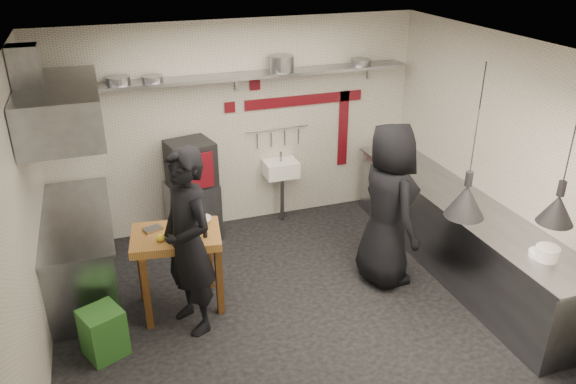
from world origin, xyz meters
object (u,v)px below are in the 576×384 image
object	(u,v)px
oven_stand	(194,211)
prep_table	(179,271)
chef_left	(188,243)
green_bin	(103,333)
chef_right	(388,205)
combi_oven	(191,163)

from	to	relation	value
oven_stand	prep_table	xyz separation A→B (m)	(-0.43, -1.47, 0.06)
chef_left	green_bin	bearing A→B (deg)	-100.70
oven_stand	chef_right	world-z (taller)	chef_right
green_bin	prep_table	xyz separation A→B (m)	(0.84, 0.52, 0.21)
oven_stand	chef_left	bearing A→B (deg)	-113.58
combi_oven	chef_left	xyz separation A→B (m)	(-0.36, -1.81, -0.10)
oven_stand	chef_left	size ratio (longest dim) A/B	0.40
oven_stand	green_bin	distance (m)	2.37
combi_oven	chef_left	world-z (taller)	chef_left
oven_stand	chef_left	world-z (taller)	chef_left
oven_stand	combi_oven	xyz separation A→B (m)	(0.01, -0.02, 0.69)
oven_stand	combi_oven	bearing A→B (deg)	-70.29
oven_stand	prep_table	size ratio (longest dim) A/B	0.87
oven_stand	combi_oven	distance (m)	0.69
green_bin	prep_table	bearing A→B (deg)	32.02
green_bin	chef_left	distance (m)	1.19
chef_left	chef_right	xyz separation A→B (m)	(2.29, 0.12, -0.02)
chef_left	chef_right	bearing A→B (deg)	71.94
prep_table	chef_right	bearing A→B (deg)	2.85
oven_stand	prep_table	world-z (taller)	prep_table
prep_table	chef_right	size ratio (longest dim) A/B	0.48
prep_table	chef_left	world-z (taller)	chef_left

